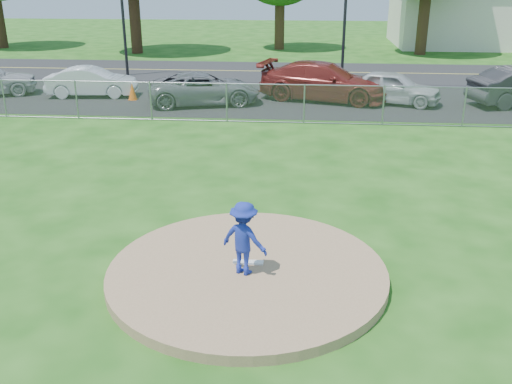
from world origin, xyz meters
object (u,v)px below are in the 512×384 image
Objects in this scene: parked_car_white at (92,82)px; parked_car_pearl at (393,87)px; traffic_cone at (132,91)px; parked_car_darkred at (324,81)px; commercial_building at (500,17)px; traffic_signal_left at (127,13)px; pitcher at (244,238)px; parked_car_gray at (204,89)px.

parked_car_white is 0.98× the size of parked_car_pearl.
parked_car_darkred is at bearing 4.70° from traffic_cone.
commercial_building reaches higher than parked_car_darkred.
traffic_signal_left is (-24.76, -16.00, 1.20)m from commercial_building.
pitcher is at bearing -179.38° from parked_car_pearl.
traffic_signal_left is 1.34× the size of parked_car_pearl.
parked_car_white is 0.70× the size of parked_car_darkred.
traffic_cone is (1.94, -6.40, -2.97)m from traffic_signal_left.
parked_car_white is at bearing 163.98° from traffic_cone.
traffic_signal_left reaches higher than parked_car_darkred.
pitcher reaches higher than parked_car_pearl.
parked_car_darkred is (1.89, 16.48, -0.06)m from pitcher.
commercial_building is 29.51m from traffic_signal_left.
parked_car_white is (-8.89, 16.37, -0.23)m from pitcher.
parked_car_darkred is at bearing -28.16° from traffic_signal_left.
parked_car_darkred reaches higher than pitcher.
traffic_signal_left reaches higher than pitcher.
pitcher reaches higher than parked_car_gray.
traffic_signal_left is at bearing 106.83° from traffic_cone.
traffic_signal_left is 15.18m from parked_car_pearl.
commercial_building reaches higher than parked_car_white.
traffic_cone is at bearing -73.17° from traffic_signal_left.
parked_car_gray is 8.34m from parked_car_pearl.
commercial_building is 24.80m from parked_car_pearl.
traffic_cone is 3.47m from parked_car_gray.
pitcher reaches higher than parked_car_white.
parked_car_darkred is (-14.15, -21.68, -1.30)m from commercial_building.
traffic_cone is 8.72m from parked_car_darkred.
commercial_building is 2.93× the size of traffic_signal_left.
pitcher is 0.35× the size of parked_car_white.
commercial_building is at bearing 32.87° from traffic_signal_left.
commercial_building reaches higher than pitcher.
parked_car_white is 13.81m from parked_car_pearl.
commercial_building is 3.92× the size of parked_car_pearl.
parked_car_gray is (-19.42, -22.97, -1.47)m from commercial_building.
parked_car_white is (-24.93, -21.80, -1.47)m from commercial_building.
pitcher is at bearing -157.36° from parked_car_white.
traffic_cone is 0.19× the size of parked_car_white.
parked_car_pearl reaches higher than traffic_cone.
traffic_signal_left is at bearing 22.30° from parked_car_gray.
parked_car_white is at bearing 62.76° from parked_car_gray.
pitcher is 18.63m from parked_car_white.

